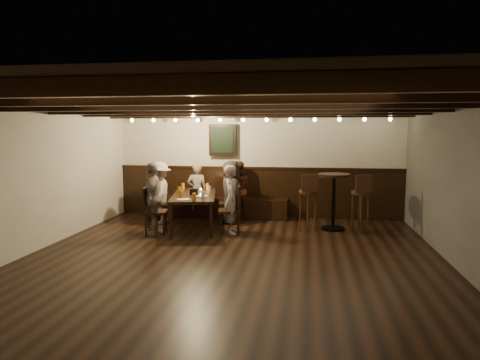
% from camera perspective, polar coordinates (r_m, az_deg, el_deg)
% --- Properties ---
extents(room, '(7.00, 7.00, 7.00)m').
position_cam_1_polar(room, '(8.56, -0.47, 0.64)').
color(room, black).
rests_on(room, ground).
extents(dining_table, '(1.19, 1.98, 0.69)m').
position_cam_1_polar(dining_table, '(8.63, -6.15, -2.27)').
color(dining_table, black).
rests_on(dining_table, floor).
extents(chair_left_near, '(0.47, 0.47, 0.88)m').
position_cam_1_polar(chair_left_near, '(9.20, -10.42, -4.11)').
color(chair_left_near, black).
rests_on(chair_left_near, floor).
extents(chair_left_far, '(0.48, 0.48, 0.90)m').
position_cam_1_polar(chair_left_far, '(8.33, -11.28, -5.22)').
color(chair_left_far, black).
rests_on(chair_left_far, floor).
extents(chair_right_near, '(0.48, 0.48, 0.89)m').
position_cam_1_polar(chair_right_near, '(9.12, -1.42, -4.09)').
color(chair_right_near, black).
rests_on(chair_right_near, floor).
extents(chair_right_far, '(0.49, 0.49, 0.91)m').
position_cam_1_polar(chair_right_far, '(8.23, -1.29, -5.20)').
color(chair_right_far, black).
rests_on(chair_right_far, floor).
extents(person_bench_left, '(0.66, 0.50, 1.22)m').
position_cam_1_polar(person_bench_left, '(9.61, -11.17, -1.62)').
color(person_bench_left, black).
rests_on(person_bench_left, floor).
extents(person_bench_centre, '(0.50, 0.38, 1.24)m').
position_cam_1_polar(person_bench_centre, '(9.67, -5.75, -1.43)').
color(person_bench_centre, gray).
rests_on(person_bench_centre, floor).
extents(person_bench_right, '(0.71, 0.61, 1.30)m').
position_cam_1_polar(person_bench_right, '(9.50, -0.38, -1.35)').
color(person_bench_right, '#51271B').
rests_on(person_bench_right, floor).
extents(person_left_near, '(0.65, 0.93, 1.32)m').
position_cam_1_polar(person_left_near, '(9.14, -10.67, -1.70)').
color(person_left_near, '#A8968E').
rests_on(person_left_near, floor).
extents(person_left_far, '(0.49, 0.86, 1.37)m').
position_cam_1_polar(person_left_far, '(8.26, -11.55, -2.42)').
color(person_left_far, gray).
rests_on(person_left_far, floor).
extents(person_right_near, '(0.55, 0.73, 1.34)m').
position_cam_1_polar(person_right_near, '(9.05, -1.23, -1.61)').
color(person_right_near, '#242426').
rests_on(person_right_near, floor).
extents(person_right_far, '(0.40, 0.53, 1.32)m').
position_cam_1_polar(person_right_far, '(8.16, -1.09, -2.59)').
color(person_right_far, gray).
rests_on(person_right_far, floor).
extents(pint_a, '(0.07, 0.07, 0.14)m').
position_cam_1_polar(pint_a, '(9.32, -7.60, -0.84)').
color(pint_a, '#BF7219').
rests_on(pint_a, dining_table).
extents(pint_b, '(0.07, 0.07, 0.14)m').
position_cam_1_polar(pint_b, '(9.24, -4.36, -0.87)').
color(pint_b, '#BF7219').
rests_on(pint_b, dining_table).
extents(pint_c, '(0.07, 0.07, 0.14)m').
position_cam_1_polar(pint_c, '(8.73, -8.08, -1.35)').
color(pint_c, '#BF7219').
rests_on(pint_c, dining_table).
extents(pint_d, '(0.07, 0.07, 0.14)m').
position_cam_1_polar(pint_d, '(8.79, -4.12, -1.25)').
color(pint_d, silver).
rests_on(pint_d, dining_table).
extents(pint_e, '(0.07, 0.07, 0.14)m').
position_cam_1_polar(pint_e, '(8.18, -7.90, -1.88)').
color(pint_e, '#BF7219').
rests_on(pint_e, dining_table).
extents(pint_f, '(0.07, 0.07, 0.14)m').
position_cam_1_polar(pint_f, '(8.05, -4.99, -1.98)').
color(pint_f, silver).
rests_on(pint_f, dining_table).
extents(pint_g, '(0.07, 0.07, 0.14)m').
position_cam_1_polar(pint_g, '(7.82, -6.16, -2.25)').
color(pint_g, '#BF7219').
rests_on(pint_g, dining_table).
extents(plate_near, '(0.24, 0.24, 0.01)m').
position_cam_1_polar(plate_near, '(7.94, -7.55, -2.59)').
color(plate_near, white).
rests_on(plate_near, dining_table).
extents(plate_far, '(0.24, 0.24, 0.01)m').
position_cam_1_polar(plate_far, '(8.31, -5.05, -2.15)').
color(plate_far, white).
rests_on(plate_far, dining_table).
extents(condiment_caddy, '(0.15, 0.10, 0.12)m').
position_cam_1_polar(condiment_caddy, '(8.56, -6.18, -1.55)').
color(condiment_caddy, black).
rests_on(condiment_caddy, dining_table).
extents(candle, '(0.05, 0.05, 0.05)m').
position_cam_1_polar(candle, '(8.90, -5.26, -1.45)').
color(candle, beige).
rests_on(candle, dining_table).
extents(high_top_table, '(0.63, 0.63, 1.12)m').
position_cam_1_polar(high_top_table, '(8.66, 12.38, -1.71)').
color(high_top_table, black).
rests_on(high_top_table, floor).
extents(bar_stool_left, '(0.36, 0.38, 1.13)m').
position_cam_1_polar(bar_stool_left, '(8.49, 9.04, -3.94)').
color(bar_stool_left, '#352010').
rests_on(bar_stool_left, floor).
extents(bar_stool_right, '(0.37, 0.39, 1.13)m').
position_cam_1_polar(bar_stool_right, '(8.61, 15.73, -3.97)').
color(bar_stool_right, '#352010').
rests_on(bar_stool_right, floor).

